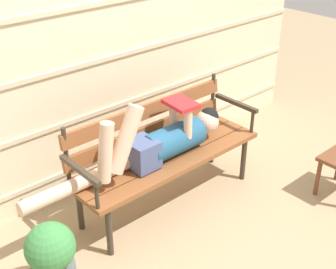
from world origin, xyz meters
TOP-DOWN VIEW (x-y plane):
  - ground_plane at (0.00, 0.00)m, footprint 12.00×12.00m
  - house_siding at (0.00, 0.74)m, footprint 4.37×0.08m
  - park_bench at (0.00, 0.16)m, footprint 1.57×0.48m
  - reclining_person at (-0.10, 0.09)m, footprint 1.68×0.26m
  - potted_plant at (-1.14, -0.14)m, footprint 0.30×0.30m

SIDE VIEW (x-z plane):
  - ground_plane at x=0.00m, z-range 0.00..0.00m
  - potted_plant at x=-1.14m, z-range 0.01..0.53m
  - park_bench at x=0.00m, z-range 0.05..0.88m
  - reclining_person at x=-0.10m, z-range 0.30..0.86m
  - house_siding at x=0.00m, z-range 0.00..2.52m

